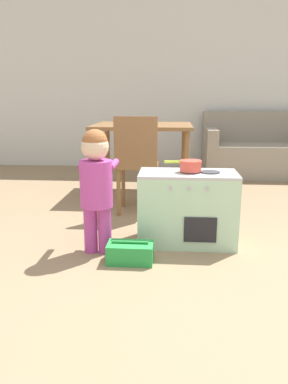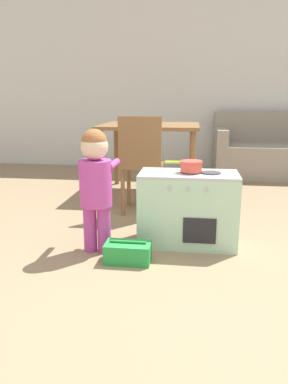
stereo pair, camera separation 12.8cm
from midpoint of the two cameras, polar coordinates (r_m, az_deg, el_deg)
name	(u,v)px [view 1 (the left image)]	position (r m, az deg, el deg)	size (l,w,h in m)	color
ground_plane	(193,323)	(1.82, 5.38, -19.27)	(16.00, 16.00, 0.00)	#8E7556
wall_back	(182,76)	(5.54, 5.13, 17.18)	(10.00, 0.06, 2.60)	silver
play_kitchen	(187,208)	(2.62, 5.18, -2.45)	(0.67, 0.36, 0.52)	#B2DBB7
toy_pot	(190,165)	(2.55, 5.65, 4.10)	(0.25, 0.15, 0.07)	#E04C3D
child_figure	(96,179)	(2.41, -8.81, 2.02)	(0.23, 0.34, 0.81)	#BC429E
toy_basket	(130,253)	(2.37, -3.69, -9.22)	(0.28, 0.16, 0.14)	green
dining_table	(143,134)	(3.95, -1.11, 8.86)	(1.01, 0.88, 0.74)	brown
dining_chair_near	(137,162)	(3.24, -2.22, 4.56)	(0.36, 0.36, 0.85)	brown
couch	(260,152)	(5.24, 16.55, 5.86)	(1.48, 0.87, 0.82)	gray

